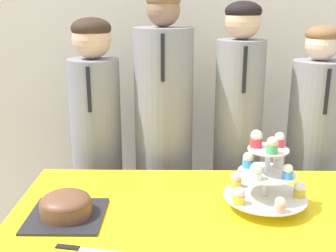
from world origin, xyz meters
TOP-DOWN VIEW (x-y plane):
  - wall_back at (0.00, 1.51)m, footprint 9.00×0.06m
  - round_cake at (-0.54, 0.31)m, footprint 0.27×0.27m
  - cake_knife at (-0.44, 0.10)m, footprint 0.26×0.06m
  - cupcake_stand at (0.19, 0.40)m, footprint 0.31×0.31m
  - student_0 at (-0.56, 1.03)m, footprint 0.26×0.27m
  - student_1 at (-0.20, 1.03)m, footprint 0.30×0.30m
  - student_2 at (0.18, 1.03)m, footprint 0.24×0.25m
  - student_3 at (0.58, 1.03)m, footprint 0.26×0.27m

SIDE VIEW (x-z plane):
  - student_3 at x=0.58m, z-range -0.03..1.39m
  - student_0 at x=-0.56m, z-range -0.01..1.44m
  - student_1 at x=-0.20m, z-range -0.04..1.53m
  - student_2 at x=0.18m, z-range -0.02..1.51m
  - cake_knife at x=-0.44m, z-range 0.76..0.77m
  - round_cake at x=-0.54m, z-range 0.76..0.86m
  - cupcake_stand at x=0.19m, z-range 0.75..1.05m
  - wall_back at x=0.00m, z-range 0.00..2.70m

